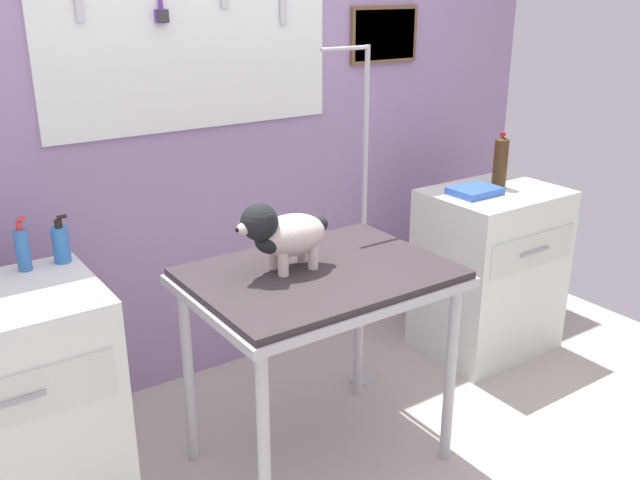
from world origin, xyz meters
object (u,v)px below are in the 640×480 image
at_px(cabinet_right, 489,271).
at_px(soda_bottle, 500,162).
at_px(grooming_arm, 362,239).
at_px(dog, 282,233).
at_px(detangler_spray, 61,244).
at_px(grooming_table, 319,290).

height_order(cabinet_right, soda_bottle, soda_bottle).
relative_size(grooming_arm, dog, 4.20).
bearing_deg(grooming_arm, soda_bottle, -3.38).
xyz_separation_m(dog, cabinet_right, (1.41, 0.21, -0.56)).
bearing_deg(dog, detangler_spray, 141.81).
xyz_separation_m(cabinet_right, soda_bottle, (0.06, 0.04, 0.57)).
bearing_deg(detangler_spray, grooming_arm, -9.67).
relative_size(grooming_table, detangler_spray, 5.31).
relative_size(grooming_table, grooming_arm, 0.60).
xyz_separation_m(grooming_arm, soda_bottle, (0.85, -0.05, 0.26)).
xyz_separation_m(grooming_arm, dog, (-0.62, -0.30, 0.24)).
distance_m(dog, detangler_spray, 0.85).
xyz_separation_m(grooming_table, dog, (-0.11, 0.07, 0.23)).
distance_m(grooming_table, grooming_arm, 0.63).
distance_m(detangler_spray, soda_bottle, 2.15).
xyz_separation_m(detangler_spray, soda_bottle, (2.13, -0.27, 0.08)).
bearing_deg(detangler_spray, dog, -38.19).
bearing_deg(dog, soda_bottle, 9.85).
bearing_deg(soda_bottle, grooming_table, -166.34).
distance_m(grooming_arm, soda_bottle, 0.89).
xyz_separation_m(cabinet_right, detangler_spray, (-2.07, 0.31, 0.50)).
bearing_deg(soda_bottle, detangler_spray, 172.82).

